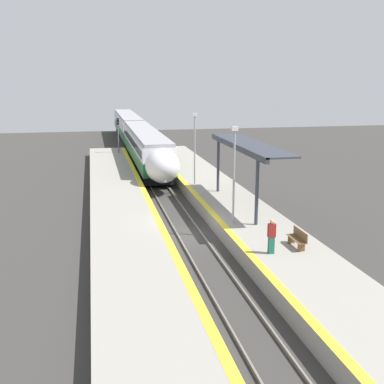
{
  "coord_description": "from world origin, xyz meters",
  "views": [
    {
      "loc": [
        -5.37,
        -26.56,
        9.05
      ],
      "look_at": [
        0.55,
        1.87,
        2.18
      ],
      "focal_mm": 45.0,
      "sensor_mm": 36.0,
      "label": 1
    }
  ],
  "objects": [
    {
      "name": "platform_right",
      "position": [
        3.71,
        0.0,
        0.44
      ],
      "size": [
        4.3,
        64.0,
        0.89
      ],
      "color": "gray",
      "rests_on": "ground_plane"
    },
    {
      "name": "railway_signal",
      "position": [
        -2.51,
        27.74,
        2.89
      ],
      "size": [
        0.28,
        0.28,
        4.77
      ],
      "color": "#59595E",
      "rests_on": "ground_plane"
    },
    {
      "name": "rail_left",
      "position": [
        -0.72,
        0.0,
        0.07
      ],
      "size": [
        0.08,
        90.0,
        0.15
      ],
      "primitive_type": "cube",
      "color": "slate",
      "rests_on": "ground_plane"
    },
    {
      "name": "platform_bench",
      "position": [
        4.38,
        -5.48,
        1.36
      ],
      "size": [
        0.44,
        1.6,
        0.89
      ],
      "color": "brown",
      "rests_on": "platform_right"
    },
    {
      "name": "platform_left",
      "position": [
        -3.64,
        0.0,
        0.44
      ],
      "size": [
        4.15,
        64.0,
        0.89
      ],
      "color": "gray",
      "rests_on": "ground_plane"
    },
    {
      "name": "train",
      "position": [
        0.0,
        33.77,
        2.21
      ],
      "size": [
        2.89,
        49.58,
        3.85
      ],
      "color": "black",
      "rests_on": "ground_plane"
    },
    {
      "name": "lamppost_mid",
      "position": [
        2.43,
        9.9,
        4.06
      ],
      "size": [
        0.36,
        0.2,
        5.58
      ],
      "color": "#9E9EA3",
      "rests_on": "platform_right"
    },
    {
      "name": "rail_right",
      "position": [
        0.72,
        0.0,
        0.07
      ],
      "size": [
        0.08,
        90.0,
        0.15
      ],
      "primitive_type": "cube",
      "color": "slate",
      "rests_on": "ground_plane"
    },
    {
      "name": "ground_plane",
      "position": [
        0.0,
        0.0,
        0.0
      ],
      "size": [
        120.0,
        120.0,
        0.0
      ],
      "primitive_type": "plane",
      "color": "#383533"
    },
    {
      "name": "lamppost_near",
      "position": [
        2.43,
        -0.79,
        4.06
      ],
      "size": [
        0.36,
        0.2,
        5.58
      ],
      "color": "#9E9EA3",
      "rests_on": "platform_right"
    },
    {
      "name": "person_waiting",
      "position": [
        2.76,
        -6.05,
        1.77
      ],
      "size": [
        0.36,
        0.22,
        1.7
      ],
      "color": "#1E604C",
      "rests_on": "platform_right"
    },
    {
      "name": "station_canopy",
      "position": [
        4.18,
        2.84,
        4.73
      ],
      "size": [
        2.02,
        11.57,
        4.12
      ],
      "color": "#333842",
      "rests_on": "platform_right"
    }
  ]
}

